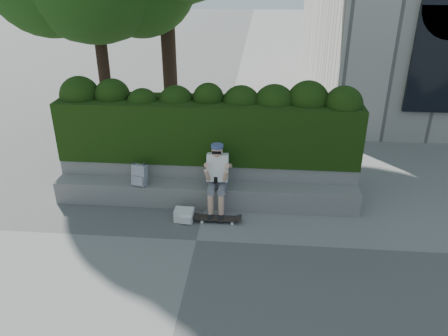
# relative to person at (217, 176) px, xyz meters

# --- Properties ---
(ground) EXTENTS (80.00, 80.00, 0.00)m
(ground) POSITION_rel_person_xyz_m (-0.27, -1.07, -0.75)
(ground) COLOR slate
(ground) RESTS_ON ground
(bench_ledge) EXTENTS (6.00, 0.45, 0.45)m
(bench_ledge) POSITION_rel_person_xyz_m (-0.27, 0.18, -0.53)
(bench_ledge) COLOR gray
(bench_ledge) RESTS_ON ground
(planter_wall) EXTENTS (6.00, 0.50, 0.75)m
(planter_wall) POSITION_rel_person_xyz_m (-0.27, 0.66, -0.38)
(planter_wall) COLOR gray
(planter_wall) RESTS_ON ground
(hedge) EXTENTS (6.00, 1.00, 1.20)m
(hedge) POSITION_rel_person_xyz_m (-0.27, 0.88, 0.60)
(hedge) COLOR black
(hedge) RESTS_ON planter_wall
(person) EXTENTS (0.40, 0.76, 1.38)m
(person) POSITION_rel_person_xyz_m (0.00, 0.00, 0.00)
(person) COLOR slate
(person) RESTS_ON ground
(skateboard) EXTENTS (0.80, 0.20, 0.08)m
(skateboard) POSITION_rel_person_xyz_m (0.04, -0.43, -0.68)
(skateboard) COLOR black
(skateboard) RESTS_ON ground
(backpack_plaid) EXTENTS (0.31, 0.22, 0.41)m
(backpack_plaid) POSITION_rel_person_xyz_m (-1.54, 0.08, -0.10)
(backpack_plaid) COLOR silver
(backpack_plaid) RESTS_ON bench_ledge
(backpack_ground) EXTENTS (0.36, 0.26, 0.23)m
(backpack_ground) POSITION_rel_person_xyz_m (-0.59, -0.43, -0.64)
(backpack_ground) COLOR silver
(backpack_ground) RESTS_ON ground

